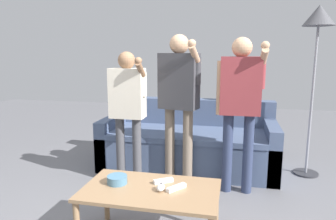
% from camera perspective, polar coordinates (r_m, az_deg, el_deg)
% --- Properties ---
extents(couch, '(2.09, 0.89, 0.81)m').
position_cam_1_polar(couch, '(3.87, 3.82, -6.23)').
color(couch, '#475675').
rests_on(couch, ground).
extents(coffee_table, '(0.99, 0.57, 0.44)m').
position_cam_1_polar(coffee_table, '(2.32, -3.23, -15.49)').
color(coffee_table, '#997551').
rests_on(coffee_table, ground).
extents(snack_bowl, '(0.15, 0.15, 0.06)m').
position_cam_1_polar(snack_bowl, '(2.40, -9.39, -12.58)').
color(snack_bowl, teal).
rests_on(snack_bowl, coffee_table).
extents(game_remote_nunchuk, '(0.06, 0.09, 0.05)m').
position_cam_1_polar(game_remote_nunchuk, '(2.26, -1.34, -14.14)').
color(game_remote_nunchuk, white).
rests_on(game_remote_nunchuk, coffee_table).
extents(floor_lamp, '(0.34, 0.34, 1.91)m').
position_cam_1_polar(floor_lamp, '(3.80, 26.02, 13.29)').
color(floor_lamp, '#2D2D33').
rests_on(floor_lamp, ground).
extents(player_left, '(0.42, 0.29, 1.42)m').
position_cam_1_polar(player_left, '(3.20, -7.50, 1.25)').
color(player_left, '#47474C').
rests_on(player_left, ground).
extents(player_center, '(0.46, 0.40, 1.59)m').
position_cam_1_polar(player_center, '(3.20, 2.03, 3.28)').
color(player_center, '#756656').
rests_on(player_center, ground).
extents(player_right, '(0.46, 0.30, 1.55)m').
position_cam_1_polar(player_right, '(3.08, 13.19, 2.29)').
color(player_right, '#2D3856').
rests_on(player_right, ground).
extents(game_remote_wand_near, '(0.15, 0.11, 0.03)m').
position_cam_1_polar(game_remote_wand_near, '(2.39, -0.85, -12.96)').
color(game_remote_wand_near, white).
rests_on(game_remote_wand_near, coffee_table).
extents(game_remote_wand_far, '(0.13, 0.15, 0.03)m').
position_cam_1_polar(game_remote_wand_far, '(2.28, 1.55, -14.16)').
color(game_remote_wand_far, white).
rests_on(game_remote_wand_far, coffee_table).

